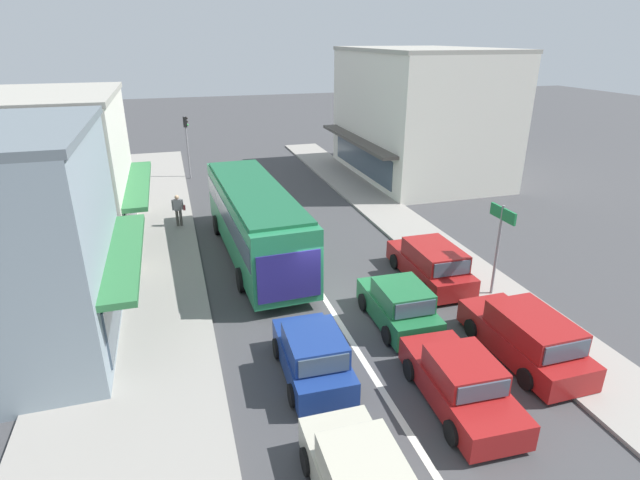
{
  "coord_description": "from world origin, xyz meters",
  "views": [
    {
      "loc": [
        -4.89,
        -15.22,
        9.15
      ],
      "look_at": [
        0.66,
        3.32,
        1.2
      ],
      "focal_mm": 28.0,
      "sensor_mm": 36.0,
      "label": 1
    }
  ],
  "objects": [
    {
      "name": "ground_plane",
      "position": [
        0.0,
        0.0,
        0.0
      ],
      "size": [
        140.0,
        140.0,
        0.0
      ],
      "primitive_type": "plane",
      "color": "#3F3F42"
    },
    {
      "name": "pedestrian_with_handbag_near",
      "position": [
        -4.9,
        9.72,
        1.07
      ],
      "size": [
        0.65,
        0.25,
        1.63
      ],
      "color": "#4C4742",
      "rests_on": "sidewalk_left"
    },
    {
      "name": "directional_road_sign",
      "position": [
        6.12,
        -1.08,
        2.68
      ],
      "size": [
        0.1,
        1.4,
        3.6
      ],
      "color": "gray",
      "rests_on": "ground"
    },
    {
      "name": "shopfront_mid_block",
      "position": [
        -10.18,
        9.0,
        3.47
      ],
      "size": [
        7.34,
        8.89,
        6.95
      ],
      "color": "silver",
      "rests_on": "ground"
    },
    {
      "name": "city_bus",
      "position": [
        -1.77,
        5.05,
        1.88
      ],
      "size": [
        3.08,
        10.95,
        3.23
      ],
      "color": "#237A4C",
      "rests_on": "ground"
    },
    {
      "name": "building_right_far",
      "position": [
        11.48,
        16.0,
        4.21
      ],
      "size": [
        9.2,
        12.51,
        8.43
      ],
      "color": "silver",
      "rests_on": "ground"
    },
    {
      "name": "sidewalk_left",
      "position": [
        -6.8,
        6.0,
        0.07
      ],
      "size": [
        5.2,
        44.0,
        0.14
      ],
      "primitive_type": "cube",
      "color": "gray",
      "rests_on": "ground"
    },
    {
      "name": "lane_centre_line",
      "position": [
        0.0,
        4.0,
        0.0
      ],
      "size": [
        0.2,
        28.0,
        0.01
      ],
      "primitive_type": "cube",
      "color": "silver",
      "rests_on": "ground"
    },
    {
      "name": "traffic_light_downstreet",
      "position": [
        -3.84,
        19.5,
        2.85
      ],
      "size": [
        0.33,
        0.24,
        4.2
      ],
      "color": "gray",
      "rests_on": "ground"
    },
    {
      "name": "kerb_right",
      "position": [
        6.2,
        6.0,
        0.06
      ],
      "size": [
        2.8,
        44.0,
        0.12
      ],
      "primitive_type": "cube",
      "color": "gray",
      "rests_on": "ground"
    },
    {
      "name": "sedan_queue_gap_filler",
      "position": [
        1.75,
        -6.02,
        0.66
      ],
      "size": [
        2.04,
        4.27,
        1.47
      ],
      "color": "maroon",
      "rests_on": "ground"
    },
    {
      "name": "parked_wagon_kerb_second",
      "position": [
        4.49,
        0.74,
        0.75
      ],
      "size": [
        1.97,
        4.52,
        1.58
      ],
      "color": "maroon",
      "rests_on": "ground"
    },
    {
      "name": "parked_wagon_kerb_front",
      "position": [
        4.73,
        -4.76,
        0.75
      ],
      "size": [
        1.96,
        4.51,
        1.58
      ],
      "color": "maroon",
      "rests_on": "ground"
    },
    {
      "name": "hatchback_behind_bus_mid",
      "position": [
        1.89,
        -1.87,
        0.71
      ],
      "size": [
        1.87,
        3.73,
        1.54
      ],
      "color": "#1E6638",
      "rests_on": "ground"
    },
    {
      "name": "hatchback_adjacent_lane_lead",
      "position": [
        -1.68,
        -3.79,
        0.71
      ],
      "size": [
        1.89,
        3.74,
        1.54
      ],
      "color": "navy",
      "rests_on": "ground"
    }
  ]
}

